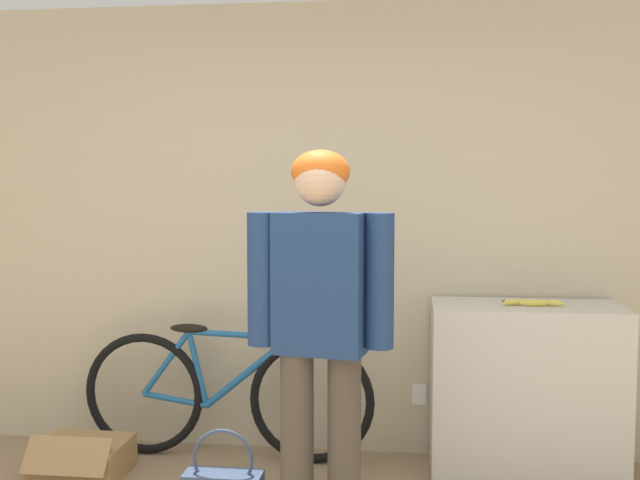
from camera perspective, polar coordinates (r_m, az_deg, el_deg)
name	(u,v)px	position (r m, az deg, el deg)	size (l,w,h in m)	color
wall_back	(326,230)	(4.35, 0.43, 0.79)	(8.00, 0.07, 2.60)	beige
side_shelf	(526,391)	(4.22, 15.39, -11.01)	(0.99, 0.48, 0.93)	beige
person	(320,311)	(3.29, 0.00, -5.47)	(0.65, 0.26, 1.72)	#4C4238
bicycle	(226,394)	(4.37, -7.17, -11.54)	(1.69, 0.46, 0.78)	black
banana	(532,303)	(4.08, 15.86, -4.61)	(0.33, 0.09, 0.04)	#EAD64C
cardboard_box	(82,458)	(4.39, -17.65, -15.55)	(0.47, 0.44, 0.26)	#A87F51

